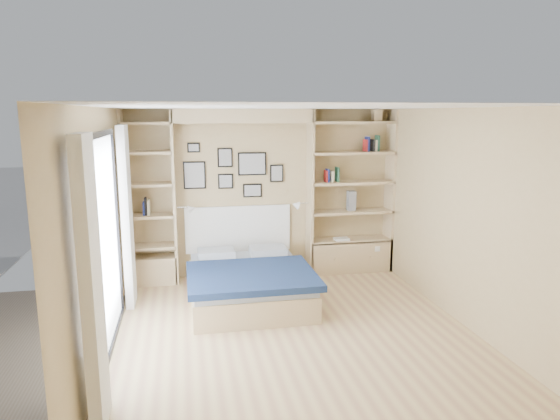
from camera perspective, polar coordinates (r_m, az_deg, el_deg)
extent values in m
plane|color=tan|center=(5.78, 1.66, -13.95)|extent=(4.50, 4.50, 0.00)
plane|color=tan|center=(7.54, -2.06, 1.94)|extent=(4.00, 0.00, 4.00)
plane|color=tan|center=(3.31, 10.56, -10.24)|extent=(4.00, 0.00, 4.00)
plane|color=tan|center=(5.31, -19.84, -2.59)|extent=(0.00, 4.50, 4.50)
plane|color=tan|center=(6.13, 20.30, -0.87)|extent=(0.00, 4.50, 4.50)
plane|color=white|center=(5.24, 1.82, 11.68)|extent=(4.50, 4.50, 0.00)
cube|color=tan|center=(7.28, -12.00, 1.37)|extent=(0.04, 0.35, 2.50)
cube|color=tan|center=(7.52, 3.43, 1.89)|extent=(0.04, 0.35, 2.50)
cube|color=tan|center=(7.23, -4.29, 10.67)|extent=(2.00, 0.35, 0.20)
cube|color=tan|center=(7.93, 12.43, 2.13)|extent=(0.04, 0.35, 2.50)
cube|color=tan|center=(7.32, -17.32, 1.17)|extent=(0.04, 0.35, 2.50)
cube|color=tan|center=(7.92, 7.93, -5.14)|extent=(1.30, 0.35, 0.50)
cube|color=tan|center=(7.54, -14.35, -6.62)|extent=(0.70, 0.35, 0.40)
cube|color=black|center=(5.17, -20.22, 8.03)|extent=(0.04, 2.08, 0.06)
cube|color=black|center=(5.70, -18.71, -14.59)|extent=(0.04, 2.08, 0.06)
cube|color=black|center=(4.37, -21.28, -7.58)|extent=(0.04, 0.06, 2.20)
cube|color=black|center=(6.32, -18.14, -1.77)|extent=(0.04, 0.06, 2.20)
cube|color=silver|center=(5.34, -19.54, -3.94)|extent=(0.01, 2.00, 2.20)
cube|color=white|center=(4.08, -20.75, -8.13)|extent=(0.10, 0.45, 2.30)
cube|color=white|center=(6.57, -17.10, -0.79)|extent=(0.10, 0.45, 2.30)
cube|color=tan|center=(7.85, 7.97, -3.39)|extent=(1.30, 0.35, 0.04)
cube|color=tan|center=(7.75, 8.06, -0.17)|extent=(1.30, 0.35, 0.04)
cube|color=tan|center=(7.68, 8.15, 3.13)|extent=(1.30, 0.35, 0.04)
cube|color=tan|center=(7.63, 8.24, 6.47)|extent=(1.30, 0.35, 0.04)
cube|color=tan|center=(7.61, 8.34, 9.85)|extent=(1.30, 0.35, 0.04)
cube|color=tan|center=(7.44, -14.48, -4.05)|extent=(0.70, 0.35, 0.04)
cube|color=tan|center=(7.34, -14.65, -0.66)|extent=(0.70, 0.35, 0.04)
cube|color=tan|center=(7.27, -14.82, 2.82)|extent=(0.70, 0.35, 0.04)
cube|color=tan|center=(7.22, -15.00, 6.36)|extent=(0.70, 0.35, 0.04)
cube|color=tan|center=(7.20, -15.16, 9.53)|extent=(0.70, 0.35, 0.04)
cube|color=tan|center=(6.67, -3.64, -8.98)|extent=(1.49, 1.86, 0.32)
cube|color=#A4ABB3|center=(6.60, -3.66, -7.24)|extent=(1.45, 1.82, 0.10)
cube|color=#162648|center=(6.28, -3.29, -7.52)|extent=(1.59, 1.30, 0.08)
cube|color=#A4ABB3|center=(7.13, -7.31, -4.99)|extent=(0.51, 0.37, 0.12)
cube|color=#A4ABB3|center=(7.21, -1.39, -4.71)|extent=(0.51, 0.37, 0.12)
cube|color=white|center=(7.57, -4.80, -2.16)|extent=(1.59, 0.04, 0.70)
cube|color=black|center=(7.39, -9.74, 3.94)|extent=(0.32, 0.02, 0.40)
cube|color=gray|center=(7.38, -9.74, 3.93)|extent=(0.28, 0.01, 0.36)
cube|color=black|center=(7.39, -6.30, 5.98)|extent=(0.22, 0.02, 0.28)
cube|color=gray|center=(7.37, -6.29, 5.98)|extent=(0.18, 0.01, 0.24)
cube|color=black|center=(7.42, -6.24, 3.29)|extent=(0.22, 0.02, 0.22)
cube|color=gray|center=(7.41, -6.23, 3.28)|extent=(0.18, 0.01, 0.18)
cube|color=black|center=(7.44, -3.20, 5.29)|extent=(0.42, 0.02, 0.34)
cube|color=gray|center=(7.43, -3.19, 5.29)|extent=(0.38, 0.01, 0.30)
cube|color=black|center=(7.49, -3.17, 2.25)|extent=(0.28, 0.02, 0.20)
cube|color=gray|center=(7.48, -3.15, 2.24)|extent=(0.24, 0.01, 0.16)
cube|color=black|center=(7.52, -0.38, 4.22)|extent=(0.20, 0.02, 0.26)
cube|color=gray|center=(7.50, -0.37, 4.21)|extent=(0.16, 0.01, 0.22)
cube|color=black|center=(7.35, -9.85, 7.04)|extent=(0.18, 0.02, 0.14)
cube|color=gray|center=(7.34, -9.84, 7.03)|extent=(0.14, 0.01, 0.10)
cylinder|color=silver|center=(7.23, -10.85, 0.30)|extent=(0.20, 0.02, 0.02)
cone|color=white|center=(7.23, -10.06, 0.17)|extent=(0.13, 0.12, 0.15)
cylinder|color=silver|center=(7.43, 2.52, 0.78)|extent=(0.20, 0.02, 0.02)
cone|color=white|center=(7.41, 1.77, 0.60)|extent=(0.13, 0.12, 0.15)
cube|color=#A51E1E|center=(7.54, 5.26, 3.87)|extent=(0.02, 0.15, 0.17)
cube|color=navy|center=(7.54, 5.42, 3.95)|extent=(0.03, 0.15, 0.20)
cube|color=#BCB087|center=(7.57, 5.92, 3.85)|extent=(0.04, 0.15, 0.17)
cube|color=#26593F|center=(7.59, 6.54, 4.06)|extent=(0.03, 0.15, 0.22)
cube|color=#A51E1E|center=(7.69, 9.72, 7.29)|extent=(0.02, 0.15, 0.18)
cube|color=navy|center=(7.70, 9.93, 7.44)|extent=(0.03, 0.15, 0.22)
cube|color=black|center=(7.73, 10.54, 7.28)|extent=(0.03, 0.15, 0.18)
cube|color=#BFB28C|center=(7.74, 10.75, 7.25)|extent=(0.04, 0.15, 0.17)
cube|color=#26593F|center=(7.76, 11.04, 7.49)|extent=(0.03, 0.15, 0.24)
cube|color=navy|center=(7.32, -15.28, 0.18)|extent=(0.02, 0.15, 0.19)
cube|color=black|center=(7.31, -15.10, 0.42)|extent=(0.03, 0.15, 0.25)
cube|color=#BFB28C|center=(7.31, -14.78, 0.33)|extent=(0.03, 0.15, 0.22)
cube|color=tan|center=(7.74, 10.99, 10.49)|extent=(0.13, 0.13, 0.15)
cone|color=tan|center=(7.74, 11.03, 11.34)|extent=(0.20, 0.20, 0.08)
cube|color=slate|center=(7.72, 8.15, 1.06)|extent=(0.12, 0.12, 0.30)
cube|color=white|center=(7.75, 7.06, -3.30)|extent=(0.22, 0.16, 0.03)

